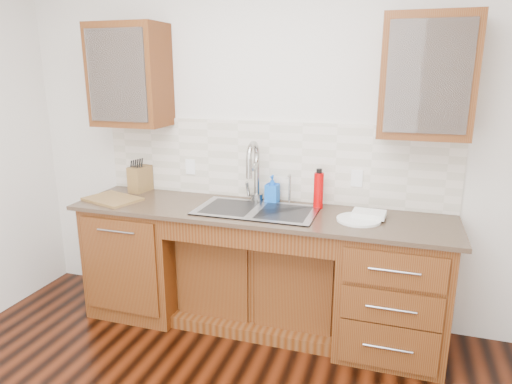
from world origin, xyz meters
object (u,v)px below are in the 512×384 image
(soap_bottle, at_px, (272,189))
(plate, at_px, (359,220))
(knife_block, at_px, (140,179))
(cutting_board, at_px, (113,199))
(water_bottle, at_px, (318,191))

(soap_bottle, bearing_deg, plate, -17.54)
(plate, bearing_deg, knife_block, 172.49)
(knife_block, distance_m, cutting_board, 0.32)
(knife_block, height_order, cutting_board, knife_block)
(soap_bottle, distance_m, cutting_board, 1.21)
(plate, distance_m, knife_block, 1.78)
(plate, height_order, cutting_board, cutting_board)
(plate, bearing_deg, water_bottle, 146.36)
(water_bottle, xyz_separation_m, cutting_board, (-1.52, -0.27, -0.12))
(water_bottle, height_order, plate, water_bottle)
(soap_bottle, relative_size, cutting_board, 0.51)
(cutting_board, bearing_deg, water_bottle, 10.19)
(water_bottle, distance_m, cutting_board, 1.55)
(water_bottle, bearing_deg, plate, -33.64)
(cutting_board, bearing_deg, soap_bottle, 15.03)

